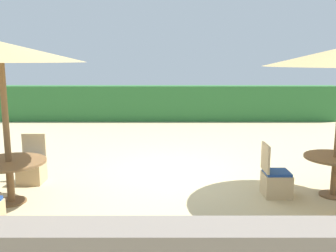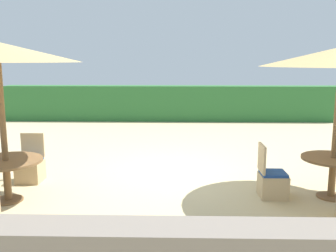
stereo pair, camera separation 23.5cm
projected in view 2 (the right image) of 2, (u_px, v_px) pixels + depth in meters
ground_plane at (167, 173)px, 7.92m from camera, size 40.00×40.00×0.00m
hedge_row at (172, 103)px, 14.62m from camera, size 13.00×0.70×1.36m
stone_border at (158, 248)px, 4.21m from camera, size 10.00×0.56×0.54m
round_table_front_left at (6, 168)px, 6.24m from camera, size 1.20×1.20×0.72m
patio_chair_front_left_north at (30, 168)px, 7.33m from camera, size 0.46×0.46×0.93m
round_table_front_right at (333, 166)px, 6.41m from camera, size 1.07×1.07×0.71m
patio_chair_front_right_west at (272, 182)px, 6.50m from camera, size 0.46×0.46×0.93m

